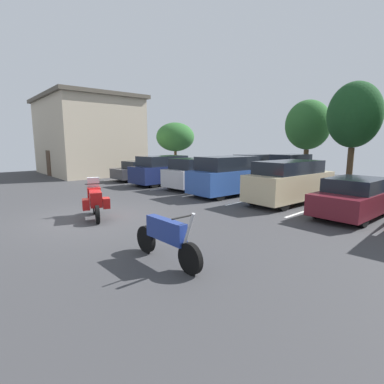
# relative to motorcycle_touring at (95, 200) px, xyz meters

# --- Properties ---
(ground) EXTENTS (44.00, 44.00, 0.10)m
(ground) POSITION_rel_motorcycle_touring_xyz_m (-0.03, -0.12, -0.72)
(ground) COLOR #38383A
(motorcycle_touring) EXTENTS (2.01, 1.15, 1.43)m
(motorcycle_touring) POSITION_rel_motorcycle_touring_xyz_m (0.00, 0.00, 0.00)
(motorcycle_touring) COLOR black
(motorcycle_touring) RESTS_ON ground
(motorcycle_second) EXTENTS (2.35, 0.62, 1.33)m
(motorcycle_second) POSITION_rel_motorcycle_touring_xyz_m (4.96, -0.59, -0.09)
(motorcycle_second) COLOR black
(motorcycle_second) RESTS_ON ground
(parking_stripes) EXTENTS (17.42, 5.06, 0.01)m
(parking_stripes) POSITION_rel_motorcycle_touring_xyz_m (-1.09, 7.63, -0.67)
(parking_stripes) COLOR silver
(parking_stripes) RESTS_ON ground
(car_charcoal) EXTENTS (1.96, 4.79, 1.42)m
(car_charcoal) POSITION_rel_motorcycle_touring_xyz_m (-8.28, 7.60, 0.03)
(car_charcoal) COLOR #38383D
(car_charcoal) RESTS_ON ground
(car_navy) EXTENTS (2.00, 4.75, 1.88)m
(car_navy) POSITION_rel_motorcycle_touring_xyz_m (-5.36, 7.29, 0.26)
(car_navy) COLOR navy
(car_navy) RESTS_ON ground
(car_silver) EXTENTS (2.07, 4.44, 1.82)m
(car_silver) POSITION_rel_motorcycle_touring_xyz_m (-2.60, 7.66, 0.25)
(car_silver) COLOR #B7B7BC
(car_silver) RESTS_ON ground
(car_blue) EXTENTS (2.18, 4.55, 2.02)m
(car_blue) POSITION_rel_motorcycle_touring_xyz_m (0.14, 7.23, 0.33)
(car_blue) COLOR #2D519E
(car_blue) RESTS_ON ground
(car_champagne) EXTENTS (2.05, 4.82, 1.92)m
(car_champagne) POSITION_rel_motorcycle_touring_xyz_m (3.38, 7.65, 0.31)
(car_champagne) COLOR #C1B289
(car_champagne) RESTS_ON ground
(car_maroon) EXTENTS (1.93, 4.63, 1.44)m
(car_maroon) POSITION_rel_motorcycle_touring_xyz_m (6.31, 7.35, 0.03)
(car_maroon) COLOR maroon
(car_maroon) RESTS_ON ground
(car_far_white) EXTENTS (2.04, 4.53, 1.83)m
(car_far_white) POSITION_rel_motorcycle_touring_xyz_m (-3.51, 14.59, 0.22)
(car_far_white) COLOR white
(car_far_white) RESTS_ON ground
(car_far_black) EXTENTS (2.17, 4.38, 1.91)m
(car_far_black) POSITION_rel_motorcycle_touring_xyz_m (-0.63, 15.10, 0.27)
(car_far_black) COLOR black
(car_far_black) RESTS_ON ground
(building_side) EXTENTS (10.13, 7.71, 6.60)m
(building_side) POSITION_rel_motorcycle_touring_xyz_m (-15.79, 6.66, 2.65)
(building_side) COLOR #BCAD93
(building_side) RESTS_ON ground
(tree_far_right) EXTENTS (3.45, 3.45, 6.76)m
(tree_far_right) POSITION_rel_motorcycle_touring_xyz_m (2.53, 17.32, 3.88)
(tree_far_right) COLOR #4C3823
(tree_far_right) RESTS_ON ground
(tree_center) EXTENTS (4.11, 4.11, 4.89)m
(tree_center) POSITION_rel_motorcycle_touring_xyz_m (-14.94, 16.08, 2.68)
(tree_center) COLOR #4C3823
(tree_center) RESTS_ON ground
(tree_rear) EXTENTS (3.68, 3.68, 6.25)m
(tree_rear) POSITION_rel_motorcycle_touring_xyz_m (-1.82, 19.65, 3.51)
(tree_rear) COLOR #4C3823
(tree_rear) RESTS_ON ground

